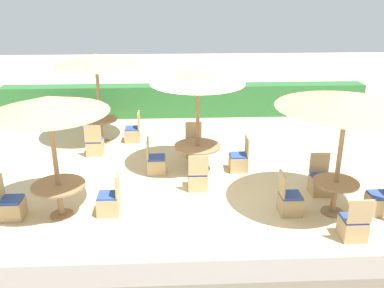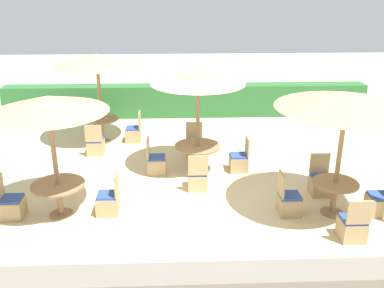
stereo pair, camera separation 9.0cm
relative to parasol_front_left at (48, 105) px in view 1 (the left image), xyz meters
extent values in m
plane|color=beige|center=(2.85, 1.12, -2.41)|extent=(40.00, 40.00, 0.00)
cube|color=#2D6B33|center=(2.85, 7.02, -1.84)|extent=(13.00, 0.70, 1.14)
cube|color=slate|center=(2.85, -2.63, -2.19)|extent=(10.00, 0.56, 0.45)
cylinder|color=#93704C|center=(0.00, 0.00, -1.16)|extent=(0.10, 0.10, 2.51)
cone|color=tan|center=(0.00, 0.00, 0.02)|extent=(2.33, 2.33, 0.32)
cylinder|color=#93704C|center=(0.00, 0.00, -2.40)|extent=(0.48, 0.48, 0.03)
cylinder|color=#93704C|center=(0.00, 0.00, -2.08)|extent=(0.12, 0.12, 0.68)
cylinder|color=#93704C|center=(0.00, 0.00, -1.72)|extent=(1.10, 1.10, 0.04)
cube|color=tan|center=(0.99, 0.03, -2.21)|extent=(0.46, 0.46, 0.40)
cube|color=#2D4CA8|center=(0.99, 0.03, -1.99)|extent=(0.42, 0.42, 0.05)
cube|color=tan|center=(1.20, 0.03, -1.72)|extent=(0.04, 0.46, 0.48)
cube|color=tan|center=(-0.98, -0.05, -2.21)|extent=(0.46, 0.46, 0.40)
cube|color=#2D4CA8|center=(-0.98, -0.05, -1.99)|extent=(0.42, 0.42, 0.05)
cylinder|color=#93704C|center=(3.00, 2.08, -1.13)|extent=(0.10, 0.10, 2.57)
cone|color=tan|center=(3.00, 2.08, 0.08)|extent=(2.31, 2.31, 0.32)
cylinder|color=#93704C|center=(3.00, 2.08, -2.40)|extent=(0.48, 0.48, 0.03)
cylinder|color=#93704C|center=(3.00, 2.08, -2.07)|extent=(0.12, 0.12, 0.68)
cylinder|color=#93704C|center=(3.00, 2.08, -1.71)|extent=(1.18, 1.18, 0.04)
cube|color=tan|center=(2.95, 1.10, -2.21)|extent=(0.46, 0.46, 0.40)
cube|color=#2D4CA8|center=(2.95, 1.10, -1.99)|extent=(0.42, 0.42, 0.05)
cube|color=tan|center=(2.95, 0.89, -1.72)|extent=(0.46, 0.04, 0.48)
cube|color=tan|center=(4.07, 2.09, -2.21)|extent=(0.46, 0.46, 0.40)
cube|color=#2D4CA8|center=(4.07, 2.09, -1.99)|extent=(0.42, 0.42, 0.05)
cube|color=tan|center=(4.28, 2.09, -1.72)|extent=(0.04, 0.46, 0.48)
cube|color=tan|center=(1.95, 2.05, -2.21)|extent=(0.46, 0.46, 0.40)
cube|color=#2D4CA8|center=(1.95, 2.05, -1.99)|extent=(0.42, 0.42, 0.05)
cube|color=tan|center=(1.74, 2.05, -1.72)|extent=(0.04, 0.46, 0.48)
cube|color=tan|center=(2.97, 3.15, -2.21)|extent=(0.46, 0.46, 0.40)
cube|color=#2D4CA8|center=(2.97, 3.15, -1.99)|extent=(0.42, 0.42, 0.05)
cube|color=tan|center=(2.97, 3.36, -1.72)|extent=(0.46, 0.04, 0.48)
cylinder|color=#93704C|center=(0.21, 4.36, -1.11)|extent=(0.10, 0.10, 2.61)
cone|color=tan|center=(0.21, 4.36, 0.12)|extent=(2.58, 2.58, 0.32)
cylinder|color=#93704C|center=(0.21, 4.36, -2.40)|extent=(0.48, 0.48, 0.03)
cylinder|color=#93704C|center=(0.21, 4.36, -2.06)|extent=(0.12, 0.12, 0.71)
cylinder|color=#93704C|center=(0.21, 4.36, -1.68)|extent=(1.01, 1.01, 0.04)
cube|color=tan|center=(0.17, 3.39, -2.21)|extent=(0.46, 0.46, 0.40)
cube|color=#2D4CA8|center=(0.17, 3.39, -1.99)|extent=(0.42, 0.42, 0.05)
cube|color=tan|center=(0.17, 3.18, -1.72)|extent=(0.46, 0.04, 0.48)
cube|color=tan|center=(1.14, 4.40, -2.21)|extent=(0.46, 0.46, 0.40)
cube|color=#2D4CA8|center=(1.14, 4.40, -1.99)|extent=(0.42, 0.42, 0.05)
cube|color=tan|center=(1.35, 4.40, -1.72)|extent=(0.04, 0.46, 0.48)
cylinder|color=#93704C|center=(5.76, -0.17, -1.13)|extent=(0.10, 0.10, 2.57)
cone|color=tan|center=(5.76, -0.17, 0.08)|extent=(2.77, 2.77, 0.32)
cylinder|color=#93704C|center=(5.76, -0.17, -2.40)|extent=(0.48, 0.48, 0.03)
cylinder|color=#93704C|center=(5.76, -0.17, -2.07)|extent=(0.12, 0.12, 0.69)
cylinder|color=#93704C|center=(5.76, -0.17, -1.70)|extent=(0.95, 0.95, 0.04)
cube|color=tan|center=(6.73, -0.22, -2.21)|extent=(0.46, 0.46, 0.40)
cube|color=#2D4CA8|center=(6.73, -0.22, -1.99)|extent=(0.42, 0.42, 0.05)
cube|color=tan|center=(4.84, -0.14, -2.21)|extent=(0.46, 0.46, 0.40)
cube|color=#2D4CA8|center=(4.84, -0.14, -1.99)|extent=(0.42, 0.42, 0.05)
cube|color=tan|center=(4.63, -0.14, -1.72)|extent=(0.04, 0.46, 0.48)
cube|color=tan|center=(5.78, 0.71, -2.21)|extent=(0.46, 0.46, 0.40)
cube|color=#2D4CA8|center=(5.78, 0.71, -1.99)|extent=(0.42, 0.42, 0.05)
cube|color=tan|center=(5.78, 0.92, -1.72)|extent=(0.46, 0.04, 0.48)
cube|color=tan|center=(5.79, -1.14, -2.21)|extent=(0.46, 0.46, 0.40)
cube|color=#2D4CA8|center=(5.79, -1.14, -1.99)|extent=(0.42, 0.42, 0.05)
cube|color=tan|center=(5.79, -1.35, -1.72)|extent=(0.46, 0.04, 0.48)
camera|label=1|loc=(2.37, -8.04, 2.24)|focal=40.00mm
camera|label=2|loc=(2.46, -8.05, 2.24)|focal=40.00mm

